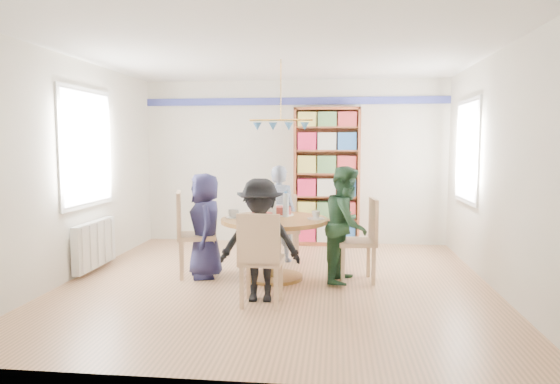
# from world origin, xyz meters

# --- Properties ---
(ground) EXTENTS (5.00, 5.00, 0.00)m
(ground) POSITION_xyz_m (0.00, 0.00, 0.00)
(ground) COLOR tan
(room_shell) EXTENTS (5.00, 5.00, 5.00)m
(room_shell) POSITION_xyz_m (-0.26, 0.87, 1.65)
(room_shell) COLOR white
(room_shell) RESTS_ON ground
(radiator) EXTENTS (0.12, 1.00, 0.60)m
(radiator) POSITION_xyz_m (-2.42, 0.30, 0.35)
(radiator) COLOR silver
(radiator) RESTS_ON ground
(dining_table) EXTENTS (1.30, 1.30, 0.75)m
(dining_table) POSITION_xyz_m (-0.04, 0.18, 0.56)
(dining_table) COLOR olive
(dining_table) RESTS_ON ground
(chair_left) EXTENTS (0.58, 0.58, 1.06)m
(chair_left) POSITION_xyz_m (-1.12, 0.19, 0.58)
(chair_left) COLOR tan
(chair_left) RESTS_ON ground
(chair_right) EXTENTS (0.49, 0.49, 1.00)m
(chair_right) POSITION_xyz_m (1.03, 0.19, 0.55)
(chair_right) COLOR tan
(chair_right) RESTS_ON ground
(chair_far) EXTENTS (0.49, 0.49, 0.93)m
(chair_far) POSITION_xyz_m (-0.04, 1.21, 0.51)
(chair_far) COLOR tan
(chair_far) RESTS_ON ground
(chair_near) EXTENTS (0.44, 0.44, 0.97)m
(chair_near) POSITION_xyz_m (-0.06, -0.90, 0.53)
(chair_near) COLOR tan
(chair_near) RESTS_ON ground
(person_left) EXTENTS (0.61, 0.74, 1.29)m
(person_left) POSITION_xyz_m (-0.90, 0.17, 0.65)
(person_left) COLOR #1B1A3A
(person_left) RESTS_ON ground
(person_right) EXTENTS (0.67, 0.78, 1.39)m
(person_right) POSITION_xyz_m (0.83, 0.15, 0.69)
(person_right) COLOR #1C3822
(person_right) RESTS_ON ground
(person_far) EXTENTS (0.55, 0.42, 1.36)m
(person_far) POSITION_xyz_m (-0.09, 1.11, 0.68)
(person_far) COLOR gray
(person_far) RESTS_ON ground
(person_near) EXTENTS (0.86, 0.52, 1.29)m
(person_near) POSITION_xyz_m (-0.09, -0.69, 0.65)
(person_near) COLOR black
(person_near) RESTS_ON ground
(bookshelf) EXTENTS (1.06, 0.32, 2.23)m
(bookshelf) POSITION_xyz_m (0.55, 2.34, 1.10)
(bookshelf) COLOR brown
(bookshelf) RESTS_ON ground
(tableware) EXTENTS (1.22, 1.22, 0.32)m
(tableware) POSITION_xyz_m (-0.07, 0.20, 0.82)
(tableware) COLOR white
(tableware) RESTS_ON dining_table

